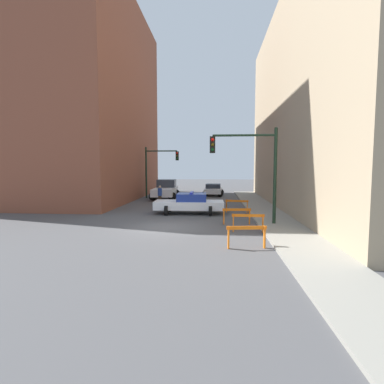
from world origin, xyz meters
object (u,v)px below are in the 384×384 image
traffic_light_near (253,161)px  parked_car_near (213,189)px  police_car (190,203)px  barrier_mid (248,220)px  white_truck (165,190)px  barrier_front (247,233)px  barrier_back (237,213)px  traffic_light_far (157,165)px  pedestrian_crossing (160,195)px  barrier_corner (237,204)px

traffic_light_near → parked_car_near: bearing=97.7°
police_car → barrier_mid: bearing=-150.1°
parked_car_near → white_truck: bearing=-140.9°
barrier_front → barrier_back: same height
barrier_back → traffic_light_far: bearing=118.1°
white_truck → pedestrian_crossing: (0.46, -5.47, -0.04)m
barrier_mid → parked_car_near: bearing=95.6°
police_car → barrier_corner: (3.25, 0.68, -0.11)m
traffic_light_near → barrier_corner: bearing=97.1°
barrier_mid → barrier_corner: bearing=91.0°
traffic_light_near → white_truck: bearing=118.0°
police_car → white_truck: bearing=17.7°
white_truck → barrier_mid: size_ratio=3.40×
barrier_corner → pedestrian_crossing: bearing=150.6°
barrier_mid → barrier_corner: (-0.11, 6.23, 0.00)m
barrier_front → police_car: bearing=109.3°
barrier_corner → traffic_light_near: bearing=-82.9°
police_car → parked_car_near: (1.52, 13.13, -0.05)m
pedestrian_crossing → barrier_front: pedestrian_crossing is taller
barrier_mid → traffic_light_far: bearing=116.2°
pedestrian_crossing → barrier_corner: bearing=-62.5°
traffic_light_far → barrier_corner: (7.48, -9.20, -2.78)m
parked_car_near → barrier_mid: 18.77m
white_truck → barrier_back: size_ratio=3.41×
traffic_light_far → parked_car_near: size_ratio=1.19×
barrier_back → barrier_corner: size_ratio=1.01×
white_truck → pedestrian_crossing: white_truck is taller
traffic_light_far → pedestrian_crossing: (1.39, -5.76, -2.54)m
pedestrian_crossing → barrier_corner: (6.09, -3.44, -0.24)m
barrier_mid → barrier_corner: 6.23m
traffic_light_far → police_car: size_ratio=1.10×
parked_car_near → barrier_corner: size_ratio=2.77×
police_car → barrier_front: (2.99, -8.55, -0.11)m
traffic_light_far → white_truck: size_ratio=0.96×
barrier_front → traffic_light_far: bearing=111.4°
traffic_light_near → barrier_back: size_ratio=3.26×
traffic_light_near → barrier_back: bearing=169.1°
parked_car_near → pedestrian_crossing: (-4.36, -9.01, 0.19)m
traffic_light_near → pedestrian_crossing: bearing=130.2°
traffic_light_far → barrier_front: (7.22, -18.43, -2.78)m
pedestrian_crossing → barrier_mid: pedestrian_crossing is taller
police_car → pedestrian_crossing: (-2.84, 4.11, 0.14)m
white_truck → barrier_front: 19.20m
police_car → barrier_front: size_ratio=2.98×
pedestrian_crossing → barrier_front: (5.83, -12.67, -0.24)m
traffic_light_far → barrier_back: (7.17, -13.45, -2.78)m
white_truck → parked_car_near: bearing=35.1°
white_truck → barrier_corner: 11.06m
barrier_back → barrier_corner: bearing=85.9°
traffic_light_near → parked_car_near: traffic_light_near is taller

